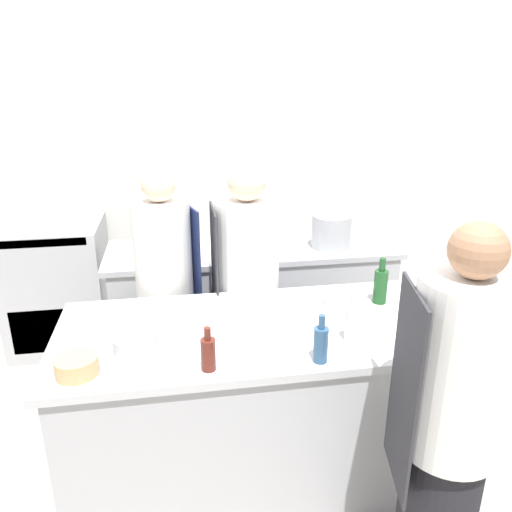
# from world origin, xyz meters

# --- Properties ---
(ground_plane) EXTENTS (16.00, 16.00, 0.00)m
(ground_plane) POSITION_xyz_m (0.00, 0.00, 0.00)
(ground_plane) COLOR #A89E8E
(wall_back) EXTENTS (8.00, 0.06, 2.80)m
(wall_back) POSITION_xyz_m (0.00, 2.13, 1.40)
(wall_back) COLOR silver
(wall_back) RESTS_ON ground_plane
(prep_counter) EXTENTS (2.11, 0.90, 0.93)m
(prep_counter) POSITION_xyz_m (0.00, 0.00, 0.47)
(prep_counter) COLOR #A8AAAF
(prep_counter) RESTS_ON ground_plane
(pass_counter) EXTENTS (2.12, 0.67, 0.93)m
(pass_counter) POSITION_xyz_m (0.12, 1.21, 0.47)
(pass_counter) COLOR #A8AAAF
(pass_counter) RESTS_ON ground_plane
(oven_range) EXTENTS (0.76, 0.70, 1.03)m
(oven_range) POSITION_xyz_m (-1.40, 1.73, 0.51)
(oven_range) COLOR #A8AAAF
(oven_range) RESTS_ON ground_plane
(chef_at_prep_near) EXTENTS (0.41, 0.39, 1.67)m
(chef_at_prep_near) POSITION_xyz_m (0.56, -0.78, 0.84)
(chef_at_prep_near) COLOR black
(chef_at_prep_near) RESTS_ON ground_plane
(chef_at_stove) EXTENTS (0.39, 0.38, 1.63)m
(chef_at_stove) POSITION_xyz_m (-0.51, 0.68, 0.81)
(chef_at_stove) COLOR black
(chef_at_stove) RESTS_ON ground_plane
(chef_at_pass_far) EXTENTS (0.40, 0.39, 1.66)m
(chef_at_pass_far) POSITION_xyz_m (-0.02, 0.59, 0.82)
(chef_at_pass_far) COLOR black
(chef_at_pass_far) RESTS_ON ground_plane
(bottle_olive_oil) EXTENTS (0.06, 0.06, 0.23)m
(bottle_olive_oil) POSITION_xyz_m (0.17, -0.36, 1.02)
(bottle_olive_oil) COLOR #2D5175
(bottle_olive_oil) RESTS_ON prep_counter
(bottle_vinegar) EXTENTS (0.08, 0.08, 0.26)m
(bottle_vinegar) POSITION_xyz_m (0.67, 0.17, 1.03)
(bottle_vinegar) COLOR #19471E
(bottle_vinegar) RESTS_ON prep_counter
(bottle_wine) EXTENTS (0.06, 0.06, 0.24)m
(bottle_wine) POSITION_xyz_m (0.36, -0.21, 1.02)
(bottle_wine) COLOR silver
(bottle_wine) RESTS_ON prep_counter
(bottle_cooking_oil) EXTENTS (0.06, 0.06, 0.20)m
(bottle_cooking_oil) POSITION_xyz_m (-0.32, -0.34, 1.01)
(bottle_cooking_oil) COLOR #5B2319
(bottle_cooking_oil) RESTS_ON prep_counter
(bowl_mixing_large) EXTENTS (0.18, 0.18, 0.08)m
(bowl_mixing_large) POSITION_xyz_m (-0.87, -0.29, 0.97)
(bowl_mixing_large) COLOR tan
(bowl_mixing_large) RESTS_ON prep_counter
(bowl_prep_small) EXTENTS (0.22, 0.22, 0.06)m
(bowl_prep_small) POSITION_xyz_m (0.47, 0.19, 0.96)
(bowl_prep_small) COLOR white
(bowl_prep_small) RESTS_ON prep_counter
(bowl_ceramic_blue) EXTENTS (0.21, 0.21, 0.07)m
(bowl_ceramic_blue) POSITION_xyz_m (-0.64, -0.11, 0.96)
(bowl_ceramic_blue) COLOR #B7BABC
(bowl_ceramic_blue) RESTS_ON prep_counter
(cutting_board) EXTENTS (0.42, 0.25, 0.01)m
(cutting_board) POSITION_xyz_m (0.73, -0.17, 0.93)
(cutting_board) COLOR white
(cutting_board) RESTS_ON prep_counter
(stockpot) EXTENTS (0.28, 0.28, 0.24)m
(stockpot) POSITION_xyz_m (0.68, 1.12, 1.05)
(stockpot) COLOR #A8AAAF
(stockpot) RESTS_ON pass_counter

